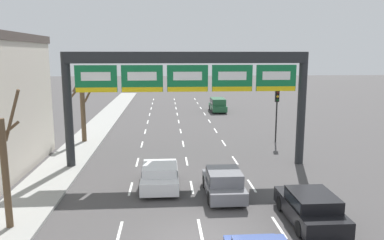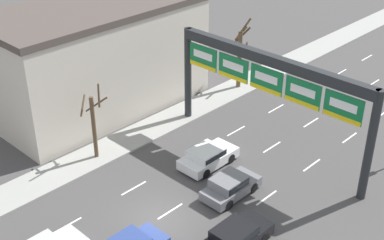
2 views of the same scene
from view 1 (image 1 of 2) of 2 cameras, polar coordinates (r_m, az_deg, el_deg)
name	(u,v)px [view 1 (image 1 of 2)]	position (r m, az deg, el deg)	size (l,w,h in m)	color
lane_dashes	(185,152)	(27.77, -1.12, -4.85)	(6.72, 67.00, 0.01)	white
sign_gantry	(187,79)	(23.40, -0.72, 6.31)	(15.33, 0.70, 7.27)	#232628
car_grey	(224,182)	(19.25, 4.84, -9.40)	(1.82, 3.93, 1.41)	slate
suv_green	(218,104)	(46.93, 3.94, 2.43)	(1.82, 4.41, 1.68)	#235B38
car_black	(311,206)	(17.08, 17.62, -12.45)	(1.94, 4.21, 1.39)	black
car_white	(160,175)	(20.47, -4.92, -8.28)	(1.99, 4.13, 1.33)	silver
traffic_light_near_gantry	(277,105)	(30.92, 12.81, 2.17)	(0.30, 0.35, 4.23)	black
tree_bare_closest	(4,165)	(16.82, -26.67, -6.09)	(1.94, 2.07, 5.64)	brown
tree_bare_second	(83,105)	(31.29, -16.34, 2.26)	(1.89, 1.25, 6.07)	brown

